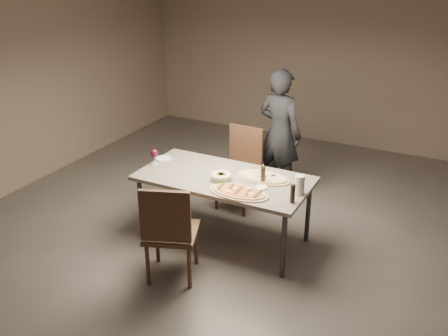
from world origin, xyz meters
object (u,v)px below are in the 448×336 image
at_px(bread_basket, 221,176).
at_px(chair_far, 241,163).
at_px(chair_near, 169,229).
at_px(dining_table, 224,182).
at_px(diner, 280,133).
at_px(zucchini_pizza, 239,192).
at_px(carafe, 300,185).
at_px(pepper_mill_left, 263,175).
at_px(ham_pizza, 263,177).

distance_m(bread_basket, chair_far, 0.99).
height_order(bread_basket, chair_near, chair_near).
xyz_separation_m(dining_table, diner, (0.10, 1.35, 0.12)).
xyz_separation_m(dining_table, chair_near, (-0.11, -0.90, -0.12)).
distance_m(zucchini_pizza, carafe, 0.59).
bearing_deg(pepper_mill_left, chair_near, -119.74).
xyz_separation_m(zucchini_pizza, bread_basket, (-0.29, 0.19, 0.03)).
xyz_separation_m(carafe, chair_far, (-1.02, 0.87, -0.30)).
distance_m(ham_pizza, carafe, 0.49).
xyz_separation_m(dining_table, pepper_mill_left, (0.42, 0.04, 0.15)).
relative_size(dining_table, carafe, 9.26).
bearing_deg(dining_table, zucchini_pizza, -42.54).
bearing_deg(carafe, diner, 118.06).
distance_m(ham_pizza, bread_basket, 0.43).
bearing_deg(zucchini_pizza, bread_basket, 122.10).
bearing_deg(pepper_mill_left, ham_pizza, 111.48).
xyz_separation_m(dining_table, zucchini_pizza, (0.30, -0.28, 0.07)).
distance_m(bread_basket, pepper_mill_left, 0.43).
distance_m(bread_basket, carafe, 0.82).
height_order(ham_pizza, pepper_mill_left, pepper_mill_left).
height_order(ham_pizza, diner, diner).
relative_size(carafe, chair_far, 0.20).
bearing_deg(diner, chair_near, 97.45).
xyz_separation_m(bread_basket, carafe, (0.82, 0.06, 0.05)).
distance_m(dining_table, ham_pizza, 0.41).
bearing_deg(carafe, zucchini_pizza, -154.13).
distance_m(dining_table, chair_far, 0.88).
xyz_separation_m(dining_table, bread_basket, (0.01, -0.09, 0.10)).
relative_size(dining_table, chair_far, 1.84).
distance_m(bread_basket, diner, 1.44).
height_order(chair_near, chair_far, chair_near).
relative_size(zucchini_pizza, chair_far, 0.62).
height_order(ham_pizza, carafe, carafe).
height_order(ham_pizza, chair_far, chair_far).
bearing_deg(dining_table, chair_near, -97.13).
xyz_separation_m(ham_pizza, carafe, (0.45, -0.17, 0.08)).
relative_size(pepper_mill_left, chair_near, 0.20).
bearing_deg(zucchini_pizza, ham_pizza, 55.21).
relative_size(bread_basket, chair_near, 0.21).
bearing_deg(ham_pizza, dining_table, -151.15).
distance_m(zucchini_pizza, ham_pizza, 0.43).
height_order(dining_table, diner, diner).
bearing_deg(carafe, pepper_mill_left, 171.40).
distance_m(pepper_mill_left, chair_far, 1.06).
distance_m(pepper_mill_left, chair_near, 1.11).
xyz_separation_m(pepper_mill_left, carafe, (0.41, -0.06, 0.00)).
xyz_separation_m(dining_table, ham_pizza, (0.38, 0.14, 0.07)).
bearing_deg(pepper_mill_left, carafe, -8.60).
bearing_deg(diner, ham_pizza, 115.95).
height_order(carafe, chair_near, chair_near).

